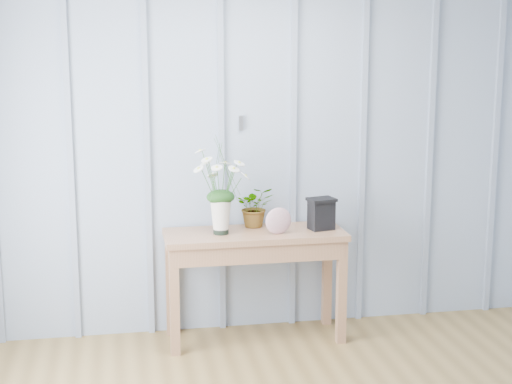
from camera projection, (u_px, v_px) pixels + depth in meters
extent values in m
cube|color=#92A1B8|center=(257.00, 152.00, 5.36)|extent=(4.00, 0.01, 2.50)
cube|color=#A6A7AB|center=(241.00, 123.00, 5.29)|extent=(0.03, 0.01, 0.10)
cube|color=#808DA3|center=(70.00, 157.00, 5.13)|extent=(0.04, 0.03, 2.50)
cube|color=#808DA3|center=(147.00, 155.00, 5.22)|extent=(0.04, 0.03, 2.50)
cube|color=#808DA3|center=(221.00, 153.00, 5.31)|extent=(0.04, 0.03, 2.50)
cube|color=#808DA3|center=(293.00, 151.00, 5.40)|extent=(0.04, 0.03, 2.50)
cube|color=#808DA3|center=(363.00, 149.00, 5.48)|extent=(0.04, 0.03, 2.50)
cube|color=#808DA3|center=(430.00, 147.00, 5.57)|extent=(0.04, 0.03, 2.50)
cube|color=#808DA3|center=(495.00, 145.00, 5.66)|extent=(0.04, 0.03, 2.50)
cube|color=#8C6044|center=(255.00, 235.00, 5.21)|extent=(1.20, 0.45, 0.04)
cube|color=#8C6044|center=(255.00, 246.00, 5.23)|extent=(1.13, 0.42, 0.12)
cube|color=#8C6044|center=(175.00, 302.00, 5.01)|extent=(0.06, 0.06, 0.71)
cube|color=#8C6044|center=(341.00, 292.00, 5.21)|extent=(0.06, 0.06, 0.71)
cube|color=#8C6044|center=(170.00, 285.00, 5.36)|extent=(0.06, 0.06, 0.71)
cube|color=#8C6044|center=(327.00, 276.00, 5.56)|extent=(0.06, 0.06, 0.71)
cylinder|color=black|center=(221.00, 229.00, 5.15)|extent=(0.10, 0.10, 0.06)
cone|color=silver|center=(221.00, 215.00, 5.13)|extent=(0.15, 0.15, 0.24)
ellipsoid|color=#123912|center=(221.00, 197.00, 5.11)|extent=(0.19, 0.15, 0.10)
imported|color=#123912|center=(255.00, 206.00, 5.32)|extent=(0.26, 0.23, 0.28)
ellipsoid|color=#8B4365|center=(278.00, 221.00, 5.13)|extent=(0.18, 0.07, 0.18)
cube|color=black|center=(321.00, 215.00, 5.25)|extent=(0.18, 0.15, 0.19)
cube|color=black|center=(322.00, 200.00, 5.23)|extent=(0.20, 0.17, 0.02)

